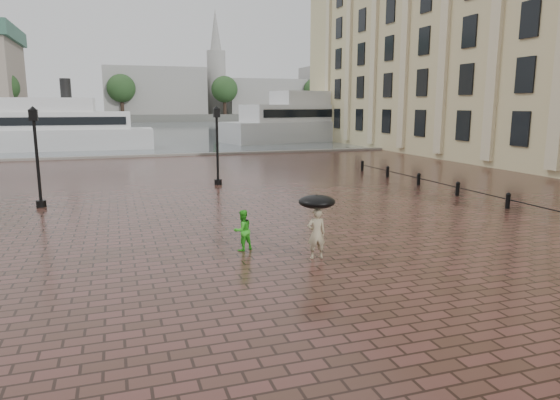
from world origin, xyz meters
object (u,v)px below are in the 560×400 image
(adult_pedestrian, at_px, (316,234))
(ferry_near, at_px, (41,129))
(street_lamps, at_px, (70,147))
(ferry_far, at_px, (320,120))
(child_pedestrian, at_px, (243,230))

(adult_pedestrian, relative_size, ferry_near, 0.07)
(street_lamps, bearing_deg, ferry_far, 48.42)
(child_pedestrian, height_order, ferry_far, ferry_far)
(street_lamps, relative_size, adult_pedestrian, 9.96)
(street_lamps, distance_m, adult_pedestrian, 18.43)
(street_lamps, height_order, ferry_far, ferry_far)
(child_pedestrian, bearing_deg, adult_pedestrian, 120.46)
(ferry_near, height_order, ferry_far, ferry_far)
(adult_pedestrian, xyz_separation_m, child_pedestrian, (-1.90, 1.54, -0.12))
(street_lamps, xyz_separation_m, child_pedestrian, (6.07, -15.00, -1.67))
(street_lamps, relative_size, child_pedestrian, 11.72)
(ferry_far, bearing_deg, ferry_near, 176.18)
(adult_pedestrian, bearing_deg, street_lamps, -57.87)
(ferry_near, xyz_separation_m, ferry_far, (33.41, 5.02, 0.43))
(ferry_near, relative_size, ferry_far, 0.82)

